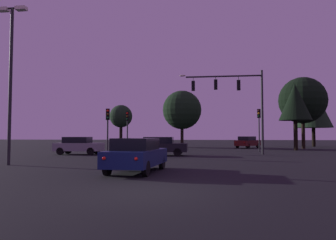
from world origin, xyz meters
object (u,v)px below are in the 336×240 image
(car_crossing_right, at_px, (160,146))
(tree_behind_sign, at_px, (295,102))
(traffic_light_corner_right, at_px, (127,123))
(car_crossing_left, at_px, (79,145))
(tree_center_horizon, at_px, (182,110))
(car_nearside_lane, at_px, (137,154))
(tree_right_cluster, at_px, (313,106))
(traffic_light_corner_left, at_px, (259,121))
(tree_left_far, at_px, (303,100))
(tree_lot_edge, at_px, (121,117))
(traffic_light_median, at_px, (108,122))
(parking_lot_lamp_post, at_px, (11,66))
(car_far_lane, at_px, (247,142))
(traffic_signal_mast_arm, at_px, (235,94))

(car_crossing_right, bearing_deg, tree_behind_sign, 38.65)
(traffic_light_corner_right, distance_m, car_crossing_left, 5.34)
(car_crossing_right, relative_size, tree_center_horizon, 0.58)
(car_nearside_lane, bearing_deg, tree_right_cluster, 62.11)
(traffic_light_corner_left, xyz_separation_m, tree_left_far, (6.57, 8.28, 2.95))
(tree_lot_edge, bearing_deg, traffic_light_median, -76.33)
(car_nearside_lane, height_order, parking_lot_lamp_post, parking_lot_lamp_post)
(tree_center_horizon, relative_size, tree_lot_edge, 1.24)
(tree_left_far, bearing_deg, car_nearside_lane, -118.80)
(car_far_lane, relative_size, tree_right_cluster, 0.46)
(tree_right_cluster, bearing_deg, car_crossing_left, -139.16)
(traffic_light_corner_right, height_order, tree_lot_edge, tree_lot_edge)
(car_crossing_right, bearing_deg, tree_right_cluster, 50.42)
(traffic_light_corner_left, height_order, car_far_lane, traffic_light_corner_left)
(traffic_light_corner_right, relative_size, tree_lot_edge, 0.64)
(car_crossing_right, relative_size, car_far_lane, 1.06)
(traffic_light_median, height_order, tree_behind_sign, tree_behind_sign)
(parking_lot_lamp_post, bearing_deg, traffic_light_corner_right, 76.89)
(tree_left_far, bearing_deg, traffic_light_corner_right, -150.12)
(traffic_light_corner_right, xyz_separation_m, tree_center_horizon, (4.20, 12.51, 2.27))
(traffic_light_median, bearing_deg, tree_center_horizon, 76.98)
(parking_lot_lamp_post, bearing_deg, car_nearside_lane, -16.01)
(tree_right_cluster, bearing_deg, car_crossing_right, -129.58)
(tree_center_horizon, bearing_deg, parking_lot_lamp_post, -105.79)
(car_nearside_lane, xyz_separation_m, tree_lot_edge, (-9.95, 31.36, 3.67))
(traffic_signal_mast_arm, xyz_separation_m, car_crossing_right, (-6.30, -2.51, -4.47))
(traffic_light_corner_left, bearing_deg, tree_behind_sign, 40.47)
(car_crossing_right, xyz_separation_m, tree_lot_edge, (-9.14, 19.77, 3.67))
(traffic_light_corner_left, xyz_separation_m, car_crossing_right, (-8.97, -6.93, -2.26))
(traffic_light_median, relative_size, tree_left_far, 0.42)
(tree_right_cluster, distance_m, tree_lot_edge, 28.69)
(car_crossing_left, xyz_separation_m, car_far_lane, (16.15, 16.15, -0.00))
(car_far_lane, height_order, tree_lot_edge, tree_lot_edge)
(traffic_signal_mast_arm, distance_m, car_far_lane, 14.98)
(traffic_signal_mast_arm, height_order, car_crossing_right, traffic_signal_mast_arm)
(traffic_light_median, distance_m, car_far_lane, 22.42)
(car_far_lane, bearing_deg, tree_center_horizon, 180.00)
(traffic_signal_mast_arm, relative_size, car_crossing_right, 1.64)
(car_crossing_left, height_order, tree_left_far, tree_left_far)
(tree_right_cluster, bearing_deg, traffic_signal_mast_arm, -121.96)
(tree_lot_edge, bearing_deg, car_crossing_right, -65.19)
(traffic_signal_mast_arm, bearing_deg, tree_behind_sign, 49.02)
(car_nearside_lane, bearing_deg, tree_left_far, 61.20)
(car_nearside_lane, bearing_deg, tree_center_horizon, 91.00)
(traffic_signal_mast_arm, xyz_separation_m, tree_behind_sign, (7.18, 8.27, 0.09))
(parking_lot_lamp_post, distance_m, tree_left_far, 33.34)
(car_crossing_left, bearing_deg, traffic_signal_mast_arm, 8.82)
(traffic_signal_mast_arm, bearing_deg, car_crossing_left, -171.18)
(traffic_light_median, height_order, tree_left_far, tree_left_far)
(traffic_light_median, bearing_deg, tree_lot_edge, 103.67)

